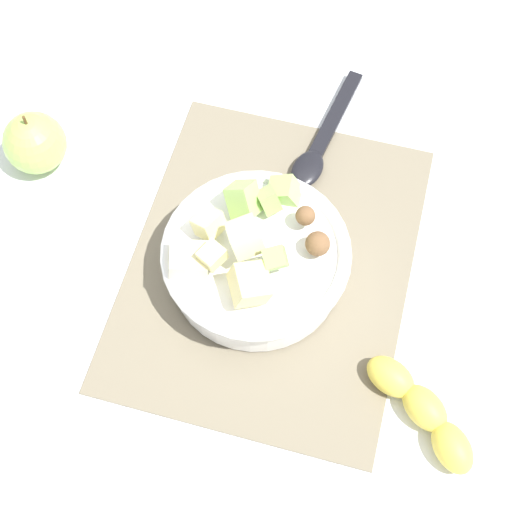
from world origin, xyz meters
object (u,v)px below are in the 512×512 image
object	(u,v)px
serving_spoon	(319,147)
whole_apple	(35,143)
salad_bowl	(255,258)
banana_whole	(422,410)

from	to	relation	value
serving_spoon	whole_apple	size ratio (longest dim) A/B	2.24
salad_bowl	whole_apple	distance (m)	0.31
whole_apple	salad_bowl	bearing A→B (deg)	-105.67
salad_bowl	banana_whole	bearing A→B (deg)	-118.64
banana_whole	serving_spoon	bearing A→B (deg)	30.57
whole_apple	banana_whole	bearing A→B (deg)	-111.30
salad_bowl	whole_apple	world-z (taller)	salad_bowl
serving_spoon	banana_whole	bearing A→B (deg)	-149.43
serving_spoon	salad_bowl	bearing A→B (deg)	170.28
banana_whole	whole_apple	bearing A→B (deg)	68.70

